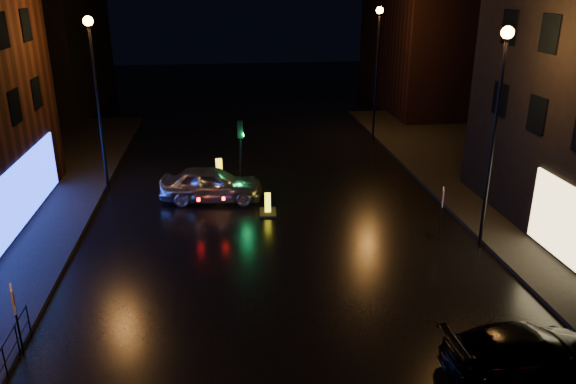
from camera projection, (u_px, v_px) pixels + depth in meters
name	position (u px, v px, depth m)	size (l,w,h in m)	color
ground	(308.00, 355.00, 15.69)	(120.00, 120.00, 0.00)	black
building_far_left	(38.00, 20.00, 43.90)	(8.00, 16.00, 14.00)	black
building_far_right	(431.00, 32.00, 45.03)	(8.00, 14.00, 12.00)	black
street_lamp_lfar	(95.00, 80.00, 25.84)	(0.44, 0.44, 8.37)	black
street_lamp_rnear	(498.00, 107.00, 20.21)	(0.44, 0.44, 8.37)	black
street_lamp_rfar	(377.00, 54.00, 35.07)	(0.44, 0.44, 8.37)	black
traffic_signal	(242.00, 177.00, 28.38)	(1.40, 2.40, 3.45)	black
silver_hatchback	(212.00, 184.00, 26.52)	(1.93, 4.80, 1.64)	#B8BAC1
dark_sedan	(525.00, 351.00, 14.83)	(1.80, 4.43, 1.28)	black
bollard_near	(268.00, 209.00, 25.19)	(0.81, 1.16, 0.97)	black
bollard_far	(219.00, 175.00, 29.48)	(1.10, 1.45, 1.15)	black
road_sign_left	(14.00, 305.00, 15.12)	(0.22, 0.51, 2.17)	black
road_sign_right	(442.00, 201.00, 22.32)	(0.22, 0.50, 2.12)	black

